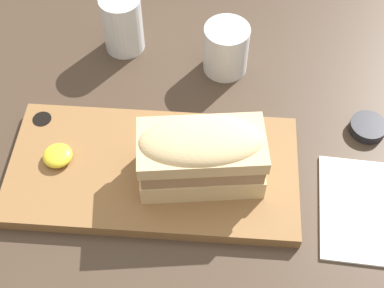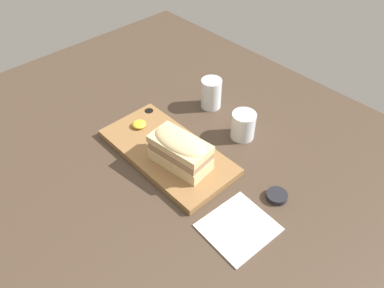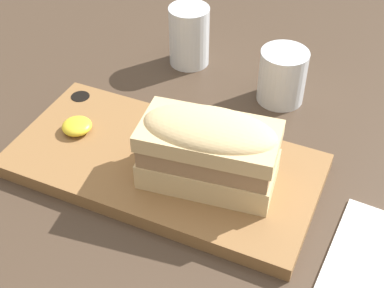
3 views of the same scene
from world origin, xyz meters
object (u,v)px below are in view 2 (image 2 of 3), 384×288
at_px(wine_glass, 243,126).
at_px(water_glass, 211,95).
at_px(serving_board, 167,152).
at_px(napkin, 238,227).
at_px(sandwich, 180,150).
at_px(condiment_dish, 277,196).

bearing_deg(wine_glass, water_glass, 167.60).
relative_size(serving_board, water_glass, 4.05).
bearing_deg(napkin, water_glass, 142.70).
distance_m(sandwich, condiment_dish, 0.26).
distance_m(water_glass, wine_glass, 0.17).
height_order(napkin, condiment_dish, condiment_dish).
distance_m(wine_glass, napkin, 0.32).
height_order(water_glass, condiment_dish, water_glass).
distance_m(serving_board, sandwich, 0.09).
bearing_deg(napkin, serving_board, 172.85).
height_order(sandwich, water_glass, sandwich).
distance_m(water_glass, napkin, 0.46).
distance_m(sandwich, napkin, 0.24).
bearing_deg(condiment_dish, napkin, -92.36).
distance_m(serving_board, wine_glass, 0.22).
xyz_separation_m(serving_board, napkin, (0.29, -0.04, -0.01)).
height_order(water_glass, wine_glass, water_glass).
bearing_deg(condiment_dish, water_glass, 158.58).
xyz_separation_m(sandwich, water_glass, (-0.14, 0.25, -0.03)).
height_order(sandwich, napkin, sandwich).
bearing_deg(condiment_dish, wine_glass, 152.22).
height_order(sandwich, condiment_dish, sandwich).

